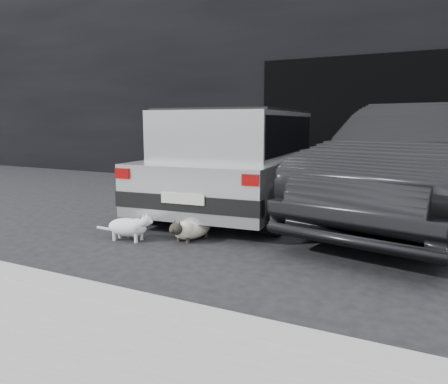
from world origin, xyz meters
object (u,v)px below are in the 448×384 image
at_px(cat_white, 130,227).
at_px(second_car, 425,165).
at_px(silver_hatchback, 241,156).
at_px(cat_siamese, 190,230).

bearing_deg(cat_white, second_car, 121.52).
height_order(silver_hatchback, cat_siamese, silver_hatchback).
bearing_deg(second_car, silver_hatchback, -165.37).
bearing_deg(silver_hatchback, second_car, -2.40).
distance_m(silver_hatchback, cat_white, 2.36).
bearing_deg(cat_siamese, second_car, -128.02).
relative_size(silver_hatchback, cat_siamese, 5.33).
height_order(silver_hatchback, cat_white, silver_hatchback).
bearing_deg(silver_hatchback, cat_white, -103.88).
relative_size(cat_siamese, cat_white, 1.13).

